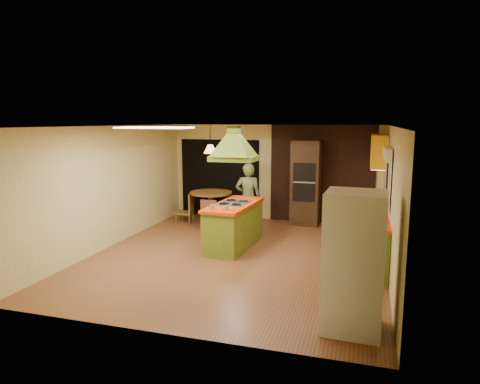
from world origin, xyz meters
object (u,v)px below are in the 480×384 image
(refrigerator, at_px, (354,262))
(canister_large, at_px, (369,196))
(wall_oven, at_px, (306,183))
(dining_table, at_px, (211,201))
(kitchen_island, at_px, (234,225))
(man, at_px, (248,198))

(refrigerator, xyz_separation_m, canister_large, (0.17, 4.05, 0.16))
(wall_oven, distance_m, canister_large, 2.04)
(refrigerator, xyz_separation_m, dining_table, (-3.68, 4.87, -0.31))
(refrigerator, xyz_separation_m, wall_oven, (-1.34, 5.41, 0.18))
(kitchen_island, height_order, refrigerator, refrigerator)
(wall_oven, xyz_separation_m, canister_large, (1.52, -1.36, -0.03))
(wall_oven, bearing_deg, man, -134.51)
(dining_table, bearing_deg, canister_large, -12.05)
(man, xyz_separation_m, wall_oven, (1.19, 1.15, 0.25))
(refrigerator, relative_size, dining_table, 1.62)
(kitchen_island, distance_m, dining_table, 2.24)
(canister_large, bearing_deg, man, 175.56)
(man, bearing_deg, dining_table, -37.97)
(man, height_order, refrigerator, refrigerator)
(wall_oven, bearing_deg, kitchen_island, -113.75)
(wall_oven, relative_size, dining_table, 1.96)
(kitchen_island, bearing_deg, dining_table, 126.37)
(man, distance_m, wall_oven, 1.67)
(refrigerator, bearing_deg, wall_oven, 106.56)
(kitchen_island, bearing_deg, wall_oven, 68.64)
(dining_table, xyz_separation_m, canister_large, (3.86, -0.82, 0.47))
(dining_table, height_order, canister_large, canister_large)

